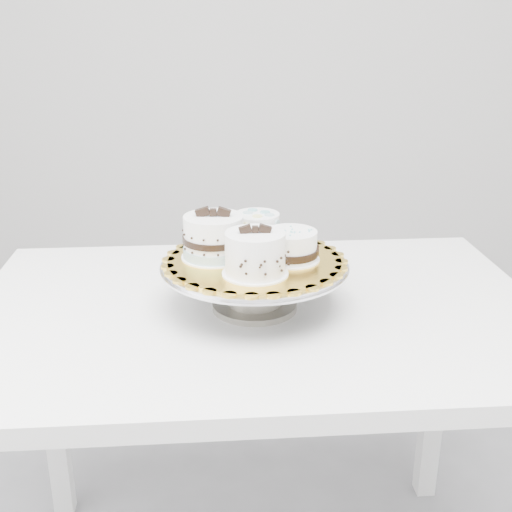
{
  "coord_description": "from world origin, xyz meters",
  "views": [
    {
      "loc": [
        0.13,
        -1.09,
        1.28
      ],
      "look_at": [
        0.09,
        0.02,
        0.86
      ],
      "focal_mm": 45.0,
      "sensor_mm": 36.0,
      "label": 1
    }
  ],
  "objects_px": {
    "table": "(258,347)",
    "cake_board": "(255,261)",
    "cake_dots": "(257,229)",
    "cake_ribbon": "(291,246)",
    "cake_swirl": "(255,255)",
    "cake_stand": "(255,277)",
    "cake_banded": "(214,239)"
  },
  "relations": [
    {
      "from": "table",
      "to": "cake_dots",
      "type": "relative_size",
      "value": 10.64
    },
    {
      "from": "cake_banded",
      "to": "cake_ribbon",
      "type": "relative_size",
      "value": 1.08
    },
    {
      "from": "cake_ribbon",
      "to": "cake_stand",
      "type": "bearing_deg",
      "value": -175.85
    },
    {
      "from": "cake_stand",
      "to": "cake_board",
      "type": "distance_m",
      "value": 0.03
    },
    {
      "from": "cake_swirl",
      "to": "cake_stand",
      "type": "bearing_deg",
      "value": 85.9
    },
    {
      "from": "cake_swirl",
      "to": "cake_ribbon",
      "type": "relative_size",
      "value": 1.03
    },
    {
      "from": "cake_board",
      "to": "cake_dots",
      "type": "bearing_deg",
      "value": 88.75
    },
    {
      "from": "table",
      "to": "cake_stand",
      "type": "bearing_deg",
      "value": -122.45
    },
    {
      "from": "cake_board",
      "to": "cake_banded",
      "type": "distance_m",
      "value": 0.09
    },
    {
      "from": "cake_swirl",
      "to": "cake_ribbon",
      "type": "distance_m",
      "value": 0.1
    },
    {
      "from": "cake_banded",
      "to": "cake_ribbon",
      "type": "bearing_deg",
      "value": -2.96
    },
    {
      "from": "cake_stand",
      "to": "cake_board",
      "type": "xyz_separation_m",
      "value": [
        0.0,
        -0.0,
        0.03
      ]
    },
    {
      "from": "table",
      "to": "cake_banded",
      "type": "bearing_deg",
      "value": 174.96
    },
    {
      "from": "cake_board",
      "to": "cake_banded",
      "type": "relative_size",
      "value": 2.63
    },
    {
      "from": "table",
      "to": "cake_banded",
      "type": "distance_m",
      "value": 0.24
    },
    {
      "from": "cake_board",
      "to": "cake_dots",
      "type": "relative_size",
      "value": 2.93
    },
    {
      "from": "cake_swirl",
      "to": "cake_ribbon",
      "type": "height_order",
      "value": "cake_swirl"
    },
    {
      "from": "table",
      "to": "cake_stand",
      "type": "relative_size",
      "value": 3.34
    },
    {
      "from": "table",
      "to": "cake_board",
      "type": "distance_m",
      "value": 0.19
    },
    {
      "from": "table",
      "to": "cake_stand",
      "type": "height_order",
      "value": "cake_stand"
    },
    {
      "from": "table",
      "to": "cake_swirl",
      "type": "relative_size",
      "value": 10.04
    },
    {
      "from": "cake_board",
      "to": "cake_dots",
      "type": "height_order",
      "value": "cake_dots"
    },
    {
      "from": "cake_swirl",
      "to": "cake_board",
      "type": "bearing_deg",
      "value": 85.9
    },
    {
      "from": "cake_stand",
      "to": "cake_dots",
      "type": "bearing_deg",
      "value": 88.75
    },
    {
      "from": "cake_swirl",
      "to": "table",
      "type": "bearing_deg",
      "value": 81.68
    },
    {
      "from": "cake_stand",
      "to": "cake_swirl",
      "type": "height_order",
      "value": "cake_swirl"
    },
    {
      "from": "table",
      "to": "cake_board",
      "type": "bearing_deg",
      "value": -122.45
    },
    {
      "from": "table",
      "to": "cake_stand",
      "type": "distance_m",
      "value": 0.16
    },
    {
      "from": "cake_board",
      "to": "cake_swirl",
      "type": "xyz_separation_m",
      "value": [
        0.0,
        -0.07,
        0.04
      ]
    },
    {
      "from": "cake_stand",
      "to": "cake_board",
      "type": "bearing_deg",
      "value": -90.0
    },
    {
      "from": "cake_swirl",
      "to": "cake_dots",
      "type": "height_order",
      "value": "cake_swirl"
    },
    {
      "from": "cake_board",
      "to": "cake_ribbon",
      "type": "height_order",
      "value": "cake_ribbon"
    }
  ]
}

